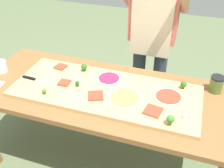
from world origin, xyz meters
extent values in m
plane|color=#60704C|center=(0.00, 0.00, 0.00)|extent=(8.00, 8.00, 0.00)
cube|color=brown|center=(-0.88, 0.33, 0.36)|extent=(0.07, 0.07, 0.72)
cube|color=brown|center=(0.88, 0.33, 0.36)|extent=(0.07, 0.07, 0.72)
cube|color=brown|center=(0.00, 0.00, 0.74)|extent=(1.88, 0.79, 0.04)
cube|color=tan|center=(0.04, -0.01, 0.77)|extent=(1.34, 0.53, 0.03)
cube|color=#B7BABF|center=(-0.42, -0.07, 0.79)|extent=(0.17, 0.03, 0.00)
cube|color=black|center=(-0.56, -0.06, 0.80)|extent=(0.11, 0.02, 0.02)
cylinder|color=beige|center=(0.48, 0.04, 0.79)|extent=(0.21, 0.21, 0.01)
cylinder|color=#BC3D28|center=(0.48, 0.04, 0.80)|extent=(0.17, 0.17, 0.01)
cylinder|color=beige|center=(0.20, -0.07, 0.79)|extent=(0.25, 0.25, 0.01)
cylinder|color=#899E4C|center=(0.20, -0.07, 0.80)|extent=(0.20, 0.20, 0.01)
cylinder|color=beige|center=(0.02, 0.12, 0.79)|extent=(0.19, 0.19, 0.01)
cylinder|color=#9E234C|center=(0.02, 0.12, 0.80)|extent=(0.15, 0.15, 0.01)
cube|color=#BC3D28|center=(-0.28, -0.03, 0.79)|extent=(0.08, 0.08, 0.01)
cube|color=#BC3D28|center=(0.41, -0.14, 0.79)|extent=(0.12, 0.12, 0.01)
cube|color=#BC3D28|center=(0.00, -0.11, 0.79)|extent=(0.14, 0.14, 0.01)
cube|color=#BC3D28|center=(-0.41, 0.16, 0.79)|extent=(0.10, 0.10, 0.01)
cylinder|color=#366618|center=(-0.21, 0.17, 0.80)|extent=(0.02, 0.02, 0.02)
sphere|color=#2D6623|center=(-0.21, 0.17, 0.82)|extent=(0.05, 0.05, 0.05)
cylinder|color=#487A23|center=(-0.35, -0.19, 0.80)|extent=(0.01, 0.01, 0.02)
sphere|color=#427F33|center=(-0.35, -0.19, 0.82)|extent=(0.03, 0.03, 0.03)
cylinder|color=#487A23|center=(0.52, -0.23, 0.80)|extent=(0.02, 0.02, 0.03)
sphere|color=#427F33|center=(0.52, -0.23, 0.83)|extent=(0.05, 0.05, 0.05)
cylinder|color=#2C5915|center=(-0.17, -0.04, 0.80)|extent=(0.01, 0.01, 0.02)
sphere|color=#23561E|center=(-0.17, -0.04, 0.82)|extent=(0.03, 0.03, 0.03)
cylinder|color=#366618|center=(0.56, 0.18, 0.80)|extent=(0.02, 0.02, 0.02)
sphere|color=#2D6623|center=(0.56, 0.18, 0.82)|extent=(0.04, 0.04, 0.04)
cube|color=white|center=(0.60, -0.14, 0.80)|extent=(0.02, 0.02, 0.02)
cube|color=white|center=(-0.12, -0.19, 0.80)|extent=(0.02, 0.02, 0.02)
cube|color=white|center=(-0.52, 0.15, 0.79)|extent=(0.02, 0.02, 0.01)
cube|color=white|center=(-0.33, 0.11, 0.80)|extent=(0.02, 0.02, 0.02)
cube|color=white|center=(0.65, -0.13, 0.80)|extent=(0.02, 0.02, 0.02)
cube|color=white|center=(-0.25, 0.06, 0.80)|extent=(0.02, 0.02, 0.02)
cylinder|color=white|center=(-0.86, 0.00, 0.80)|extent=(0.10, 0.10, 0.09)
cylinder|color=white|center=(-0.86, 0.00, 0.79)|extent=(0.09, 0.09, 0.05)
cylinder|color=#517033|center=(0.79, 0.26, 0.82)|extent=(0.09, 0.09, 0.11)
cylinder|color=black|center=(0.79, 0.26, 0.88)|extent=(0.10, 0.10, 0.01)
cylinder|color=#333847|center=(0.13, 0.69, 0.45)|extent=(0.12, 0.12, 0.90)
cylinder|color=#333847|center=(0.33, 0.69, 0.45)|extent=(0.12, 0.12, 0.90)
cube|color=#DB6B5B|center=(0.23, 0.69, 1.18)|extent=(0.40, 0.20, 0.55)
cube|color=beige|center=(0.23, 0.58, 1.09)|extent=(0.34, 0.01, 0.60)
cylinder|color=tan|center=(0.46, 0.59, 1.30)|extent=(0.08, 0.39, 0.31)
camera|label=1|loc=(0.55, -1.41, 1.88)|focal=41.40mm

